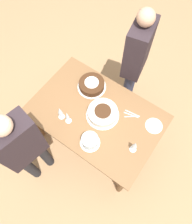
% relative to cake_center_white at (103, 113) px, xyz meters
% --- Properties ---
extents(ground_plane, '(12.00, 12.00, 0.00)m').
position_rel_cake_center_white_xyz_m(ground_plane, '(0.07, 0.03, -0.80)').
color(ground_plane, '#A87F56').
extents(dining_table, '(1.45, 0.96, 0.75)m').
position_rel_cake_center_white_xyz_m(dining_table, '(0.07, 0.03, -0.16)').
color(dining_table, brown).
rests_on(dining_table, ground_plane).
extents(cake_center_white, '(0.37, 0.37, 0.11)m').
position_rel_cake_center_white_xyz_m(cake_center_white, '(0.00, 0.00, 0.00)').
color(cake_center_white, white).
rests_on(cake_center_white, dining_table).
extents(cake_front_chocolate, '(0.34, 0.34, 0.10)m').
position_rel_cake_center_white_xyz_m(cake_front_chocolate, '(0.31, -0.23, -0.00)').
color(cake_front_chocolate, white).
rests_on(cake_front_chocolate, dining_table).
extents(cake_back_decorated, '(0.21, 0.21, 0.12)m').
position_rel_cake_center_white_xyz_m(cake_back_decorated, '(-0.08, 0.34, 0.01)').
color(cake_back_decorated, white).
rests_on(cake_back_decorated, dining_table).
extents(wine_glass_near, '(0.07, 0.07, 0.21)m').
position_rel_cake_center_white_xyz_m(wine_glass_near, '(0.35, 0.28, 0.09)').
color(wine_glass_near, silver).
rests_on(wine_glass_near, dining_table).
extents(wine_glass_far, '(0.07, 0.07, 0.20)m').
position_rel_cake_center_white_xyz_m(wine_glass_far, '(0.26, 0.28, 0.08)').
color(wine_glass_far, silver).
rests_on(wine_glass_far, dining_table).
extents(wine_glass_extra, '(0.07, 0.07, 0.21)m').
position_rel_cake_center_white_xyz_m(wine_glass_extra, '(-0.48, 0.14, 0.09)').
color(wine_glass_extra, silver).
rests_on(wine_glass_extra, dining_table).
extents(dessert_plate_left, '(0.19, 0.19, 0.01)m').
position_rel_cake_center_white_xyz_m(dessert_plate_left, '(-0.53, -0.21, -0.05)').
color(dessert_plate_left, white).
rests_on(dessert_plate_left, dining_table).
extents(fork_pile, '(0.17, 0.11, 0.01)m').
position_rel_cake_center_white_xyz_m(fork_pile, '(-0.26, -0.19, -0.04)').
color(fork_pile, silver).
rests_on(fork_pile, dining_table).
extents(person_cutting, '(0.30, 0.44, 1.61)m').
position_rel_cake_center_white_xyz_m(person_cutting, '(0.05, -0.74, 0.16)').
color(person_cutting, '#2D334C').
rests_on(person_cutting, ground_plane).
extents(person_watching, '(0.29, 0.43, 1.54)m').
position_rel_cake_center_white_xyz_m(person_watching, '(0.38, 0.79, 0.12)').
color(person_watching, '#232328').
rests_on(person_watching, ground_plane).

